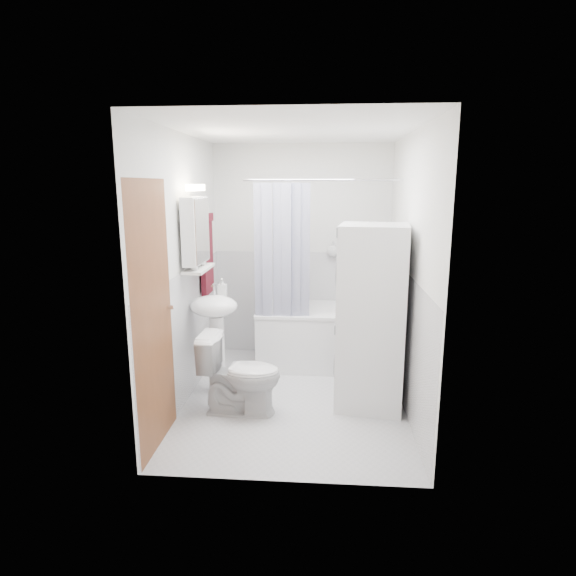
# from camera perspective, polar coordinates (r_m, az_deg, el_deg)

# --- Properties ---
(floor) EXTENTS (2.60, 2.60, 0.00)m
(floor) POSITION_cam_1_polar(r_m,az_deg,el_deg) (4.62, 0.76, -12.89)
(floor) COLOR silver
(floor) RESTS_ON ground
(room_walls) EXTENTS (2.60, 2.60, 2.60)m
(room_walls) POSITION_cam_1_polar(r_m,az_deg,el_deg) (4.21, 0.82, 5.76)
(room_walls) COLOR silver
(room_walls) RESTS_ON ground
(wainscot) EXTENTS (1.98, 2.58, 2.58)m
(wainscot) POSITION_cam_1_polar(r_m,az_deg,el_deg) (4.68, 1.01, -4.69)
(wainscot) COLOR silver
(wainscot) RESTS_ON ground
(door) EXTENTS (0.05, 2.00, 2.00)m
(door) POSITION_cam_1_polar(r_m,az_deg,el_deg) (3.94, -13.65, -2.23)
(door) COLOR brown
(door) RESTS_ON ground
(bathtub) EXTENTS (1.67, 0.79, 0.64)m
(bathtub) POSITION_cam_1_polar(r_m,az_deg,el_deg) (5.35, 5.50, -5.37)
(bathtub) COLOR white
(bathtub) RESTS_ON ground
(tub_spout) EXTENTS (0.04, 0.12, 0.04)m
(tub_spout) POSITION_cam_1_polar(r_m,az_deg,el_deg) (5.53, 7.64, 1.62)
(tub_spout) COLOR silver
(tub_spout) RESTS_ON room_walls
(curtain_rod) EXTENTS (1.85, 0.02, 0.02)m
(curtain_rod) POSITION_cam_1_polar(r_m,az_deg,el_deg) (4.76, 5.98, 12.63)
(curtain_rod) COLOR silver
(curtain_rod) RESTS_ON room_walls
(shower_curtain) EXTENTS (0.55, 0.02, 1.45)m
(shower_curtain) POSITION_cam_1_polar(r_m,az_deg,el_deg) (4.83, -0.77, 3.76)
(shower_curtain) COLOR #131745
(shower_curtain) RESTS_ON curtain_rod
(sink) EXTENTS (0.44, 0.37, 1.04)m
(sink) POSITION_cam_1_polar(r_m,az_deg,el_deg) (4.56, -8.66, -3.92)
(sink) COLOR white
(sink) RESTS_ON ground
(medicine_cabinet) EXTENTS (0.13, 0.50, 0.71)m
(medicine_cabinet) POSITION_cam_1_polar(r_m,az_deg,el_deg) (4.45, -10.89, 6.91)
(medicine_cabinet) COLOR white
(medicine_cabinet) RESTS_ON room_walls
(shelf) EXTENTS (0.18, 0.54, 0.02)m
(shelf) POSITION_cam_1_polar(r_m,az_deg,el_deg) (4.49, -10.52, 2.27)
(shelf) COLOR silver
(shelf) RESTS_ON room_walls
(shower_caddy) EXTENTS (0.22, 0.06, 0.02)m
(shower_caddy) POSITION_cam_1_polar(r_m,az_deg,el_deg) (5.49, 8.22, 3.59)
(shower_caddy) COLOR silver
(shower_caddy) RESTS_ON room_walls
(towel) EXTENTS (0.07, 0.34, 0.83)m
(towel) POSITION_cam_1_polar(r_m,az_deg,el_deg) (4.99, -9.59, 4.17)
(towel) COLOR #5B1317
(towel) RESTS_ON room_walls
(washer_dryer) EXTENTS (0.65, 0.64, 1.63)m
(washer_dryer) POSITION_cam_1_polar(r_m,az_deg,el_deg) (4.29, 9.81, -3.44)
(washer_dryer) COLOR white
(washer_dryer) RESTS_ON ground
(toilet) EXTENTS (0.72, 0.42, 0.69)m
(toilet) POSITION_cam_1_polar(r_m,az_deg,el_deg) (4.25, -5.66, -10.16)
(toilet) COLOR white
(toilet) RESTS_ON ground
(soap_pump) EXTENTS (0.08, 0.17, 0.08)m
(soap_pump) POSITION_cam_1_polar(r_m,az_deg,el_deg) (4.64, -7.79, -0.47)
(soap_pump) COLOR gray
(soap_pump) RESTS_ON sink
(shelf_bottle) EXTENTS (0.07, 0.18, 0.07)m
(shelf_bottle) POSITION_cam_1_polar(r_m,az_deg,el_deg) (4.34, -11.05, 2.55)
(shelf_bottle) COLOR gray
(shelf_bottle) RESTS_ON shelf
(shelf_cup) EXTENTS (0.10, 0.09, 0.10)m
(shelf_cup) POSITION_cam_1_polar(r_m,az_deg,el_deg) (4.60, -10.17, 3.30)
(shelf_cup) COLOR gray
(shelf_cup) RESTS_ON shelf
(shampoo_a) EXTENTS (0.13, 0.17, 0.13)m
(shampoo_a) POSITION_cam_1_polar(r_m,az_deg,el_deg) (5.47, 5.30, 4.43)
(shampoo_a) COLOR gray
(shampoo_a) RESTS_ON shower_caddy
(shampoo_b) EXTENTS (0.08, 0.21, 0.08)m
(shampoo_b) POSITION_cam_1_polar(r_m,az_deg,el_deg) (5.47, 6.56, 4.15)
(shampoo_b) COLOR navy
(shampoo_b) RESTS_ON shower_caddy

